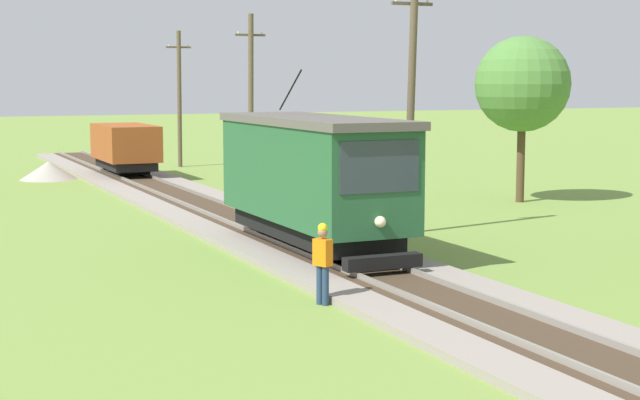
% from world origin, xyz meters
% --- Properties ---
extents(red_tram, '(2.60, 8.54, 4.79)m').
position_xyz_m(red_tram, '(0.00, 21.18, 2.19)').
color(red_tram, '#235633').
rests_on(red_tram, rail_right).
extents(freight_car, '(2.40, 5.20, 2.31)m').
position_xyz_m(freight_car, '(0.00, 44.16, 1.56)').
color(freight_car, '#93471E').
rests_on(freight_car, rail_right).
extents(utility_pole_mid, '(1.40, 0.61, 8.10)m').
position_xyz_m(utility_pole_mid, '(4.21, 23.24, 4.15)').
color(utility_pole_mid, brown).
rests_on(utility_pole_mid, ground).
extents(utility_pole_far, '(1.40, 0.43, 7.70)m').
position_xyz_m(utility_pole_far, '(4.21, 37.77, 3.95)').
color(utility_pole_far, brown).
rests_on(utility_pole_far, ground).
extents(utility_pole_distant, '(1.40, 0.37, 7.48)m').
position_xyz_m(utility_pole_distant, '(4.21, 49.30, 3.83)').
color(utility_pole_distant, brown).
rests_on(utility_pole_distant, ground).
extents(gravel_pile, '(2.77, 2.77, 0.89)m').
position_xyz_m(gravel_pile, '(-3.54, 45.17, 0.44)').
color(gravel_pile, '#9E998E').
rests_on(gravel_pile, ground).
extents(track_worker, '(0.38, 0.45, 1.78)m').
position_xyz_m(track_worker, '(-2.27, 15.45, 0.98)').
color(track_worker, navy).
rests_on(track_worker, ground).
extents(tree_right_far, '(3.74, 3.74, 6.52)m').
position_xyz_m(tree_right_far, '(12.17, 28.57, 4.63)').
color(tree_right_far, '#4C3823').
rests_on(tree_right_far, ground).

